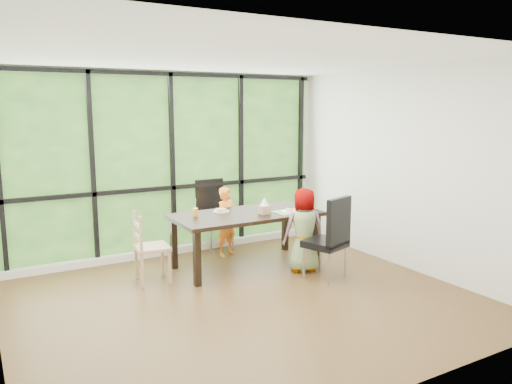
# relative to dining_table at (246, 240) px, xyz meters

# --- Properties ---
(ground) EXTENTS (5.00, 5.00, 0.00)m
(ground) POSITION_rel_dining_table_xyz_m (-0.62, -1.07, -0.38)
(ground) COLOR black
(ground) RESTS_ON ground
(back_wall) EXTENTS (5.00, 0.00, 5.00)m
(back_wall) POSITION_rel_dining_table_xyz_m (-0.62, 1.18, 0.98)
(back_wall) COLOR silver
(back_wall) RESTS_ON ground
(foliage_backdrop) EXTENTS (4.80, 0.02, 2.65)m
(foliage_backdrop) POSITION_rel_dining_table_xyz_m (-0.62, 1.16, 0.98)
(foliage_backdrop) COLOR #285220
(foliage_backdrop) RESTS_ON back_wall
(window_mullions) EXTENTS (4.80, 0.06, 2.65)m
(window_mullions) POSITION_rel_dining_table_xyz_m (-0.62, 1.12, 0.98)
(window_mullions) COLOR black
(window_mullions) RESTS_ON back_wall
(window_sill) EXTENTS (4.80, 0.12, 0.10)m
(window_sill) POSITION_rel_dining_table_xyz_m (-0.62, 1.08, -0.33)
(window_sill) COLOR silver
(window_sill) RESTS_ON ground
(dining_table) EXTENTS (2.10, 1.18, 0.75)m
(dining_table) POSITION_rel_dining_table_xyz_m (0.00, 0.00, 0.00)
(dining_table) COLOR black
(dining_table) RESTS_ON ground
(chair_window_leather) EXTENTS (0.49, 0.49, 1.08)m
(chair_window_leather) POSITION_rel_dining_table_xyz_m (-0.01, 0.95, 0.17)
(chair_window_leather) COLOR black
(chair_window_leather) RESTS_ON ground
(chair_interior_leather) EXTENTS (0.58, 0.58, 1.08)m
(chair_interior_leather) POSITION_rel_dining_table_xyz_m (0.63, -0.95, 0.17)
(chair_interior_leather) COLOR black
(chair_interior_leather) RESTS_ON ground
(chair_end_beech) EXTENTS (0.44, 0.46, 0.90)m
(chair_end_beech) POSITION_rel_dining_table_xyz_m (-1.33, 0.02, 0.08)
(chair_end_beech) COLOR #A27C5C
(chair_end_beech) RESTS_ON ground
(child_toddler) EXTENTS (0.44, 0.37, 1.03)m
(child_toddler) POSITION_rel_dining_table_xyz_m (0.00, 0.60, 0.14)
(child_toddler) COLOR orange
(child_toddler) RESTS_ON ground
(child_older) EXTENTS (0.64, 0.52, 1.13)m
(child_older) POSITION_rel_dining_table_xyz_m (0.59, -0.56, 0.19)
(child_older) COLOR slate
(child_older) RESTS_ON ground
(placemat) EXTENTS (0.46, 0.34, 0.01)m
(placemat) POSITION_rel_dining_table_xyz_m (0.58, -0.24, 0.38)
(placemat) COLOR tan
(placemat) RESTS_ON dining_table
(plate_far) EXTENTS (0.22, 0.22, 0.01)m
(plate_far) POSITION_rel_dining_table_xyz_m (-0.26, 0.24, 0.38)
(plate_far) COLOR white
(plate_far) RESTS_ON dining_table
(plate_near) EXTENTS (0.24, 0.24, 0.02)m
(plate_near) POSITION_rel_dining_table_xyz_m (0.56, -0.24, 0.38)
(plate_near) COLOR white
(plate_near) RESTS_ON dining_table
(orange_cup) EXTENTS (0.07, 0.07, 0.11)m
(orange_cup) POSITION_rel_dining_table_xyz_m (-0.68, 0.16, 0.43)
(orange_cup) COLOR orange
(orange_cup) RESTS_ON dining_table
(green_cup) EXTENTS (0.07, 0.07, 0.12)m
(green_cup) POSITION_rel_dining_table_xyz_m (0.83, -0.29, 0.43)
(green_cup) COLOR green
(green_cup) RESTS_ON dining_table
(white_mug) EXTENTS (0.09, 0.09, 0.10)m
(white_mug) POSITION_rel_dining_table_xyz_m (0.95, 0.03, 0.42)
(white_mug) COLOR white
(white_mug) RESTS_ON dining_table
(tissue_box) EXTENTS (0.13, 0.13, 0.11)m
(tissue_box) POSITION_rel_dining_table_xyz_m (0.20, -0.16, 0.43)
(tissue_box) COLOR tan
(tissue_box) RESTS_ON dining_table
(crepe_rolls_far) EXTENTS (0.15, 0.12, 0.04)m
(crepe_rolls_far) POSITION_rel_dining_table_xyz_m (-0.26, 0.24, 0.41)
(crepe_rolls_far) COLOR tan
(crepe_rolls_far) RESTS_ON plate_far
(crepe_rolls_near) EXTENTS (0.05, 0.12, 0.04)m
(crepe_rolls_near) POSITION_rel_dining_table_xyz_m (0.56, -0.24, 0.41)
(crepe_rolls_near) COLOR tan
(crepe_rolls_near) RESTS_ON plate_near
(straw_white) EXTENTS (0.01, 0.04, 0.20)m
(straw_white) POSITION_rel_dining_table_xyz_m (-0.68, 0.16, 0.52)
(straw_white) COLOR white
(straw_white) RESTS_ON orange_cup
(straw_pink) EXTENTS (0.01, 0.04, 0.20)m
(straw_pink) POSITION_rel_dining_table_xyz_m (0.83, -0.29, 0.53)
(straw_pink) COLOR pink
(straw_pink) RESTS_ON green_cup
(tissue) EXTENTS (0.12, 0.12, 0.11)m
(tissue) POSITION_rel_dining_table_xyz_m (0.20, -0.16, 0.54)
(tissue) COLOR white
(tissue) RESTS_ON tissue_box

